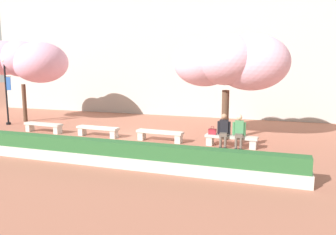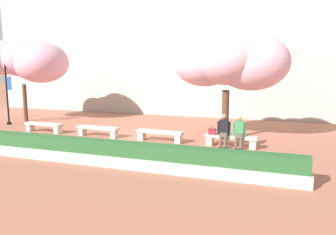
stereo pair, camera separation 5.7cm
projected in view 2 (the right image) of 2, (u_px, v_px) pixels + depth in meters
ground_plane at (128, 139)px, 14.19m from camera, size 100.00×100.00×0.00m
building_facade at (188, 47)px, 22.18m from camera, size 28.00×4.00×8.95m
stone_bench_west_end at (44, 126)px, 15.60m from camera, size 2.04×0.51×0.45m
stone_bench_near_west at (98, 130)px, 14.63m from camera, size 2.04×0.51×0.45m
stone_bench_center at (160, 134)px, 13.66m from camera, size 2.04×0.51×0.45m
stone_bench_near_east at (231, 139)px, 12.69m from camera, size 2.04×0.51×0.45m
person_seated_left at (224, 129)px, 12.67m from camera, size 0.51×0.71×1.29m
person_seated_right at (239, 130)px, 12.48m from camera, size 0.51×0.71×1.29m
handbag at (212, 131)px, 12.89m from camera, size 0.30×0.15×0.34m
cherry_tree_main at (229, 62)px, 13.66m from camera, size 4.84×3.13×4.44m
cherry_tree_secondary at (26, 60)px, 18.36m from camera, size 4.86×3.38×4.55m
lamp_post_with_banner at (7, 84)px, 17.49m from camera, size 0.54×0.28×3.60m
planter_hedge_foreground at (77, 150)px, 10.67m from camera, size 14.17×0.50×0.80m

